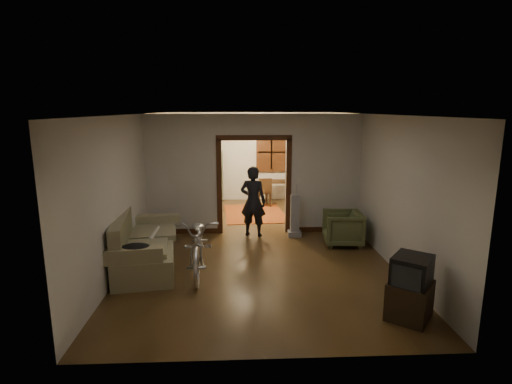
{
  "coord_description": "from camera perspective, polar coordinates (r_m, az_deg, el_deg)",
  "views": [
    {
      "loc": [
        -0.38,
        -8.46,
        2.91
      ],
      "look_at": [
        0.0,
        -0.3,
        1.2
      ],
      "focal_mm": 28.0,
      "sensor_mm": 36.0,
      "label": 1
    }
  ],
  "objects": [
    {
      "name": "wall_back",
      "position": [
        12.81,
        -0.94,
        5.06
      ],
      "size": [
        5.0,
        0.02,
        2.8
      ],
      "primitive_type": "cube",
      "color": "beige",
      "rests_on": "floor"
    },
    {
      "name": "ceiling",
      "position": [
        8.47,
        -0.1,
        11.07
      ],
      "size": [
        5.0,
        8.5,
        0.01
      ],
      "primitive_type": "cube",
      "color": "white",
      "rests_on": "floor"
    },
    {
      "name": "desk_chair",
      "position": [
        12.07,
        1.28,
        0.02
      ],
      "size": [
        0.45,
        0.45,
        0.88
      ],
      "primitive_type": "cube",
      "rotation": [
        0.0,
        0.0,
        0.15
      ],
      "color": "black",
      "rests_on": "floor"
    },
    {
      "name": "chandelier",
      "position": [
        10.99,
        -0.68,
        8.9
      ],
      "size": [
        0.24,
        0.24,
        0.24
      ],
      "primitive_type": "sphere",
      "color": "#FFE0A5",
      "rests_on": "ceiling"
    },
    {
      "name": "vacuum",
      "position": [
        9.26,
        5.55,
        -3.38
      ],
      "size": [
        0.33,
        0.27,
        0.98
      ],
      "primitive_type": "cube",
      "rotation": [
        0.0,
        0.0,
        -0.12
      ],
      "color": "gray",
      "rests_on": "floor"
    },
    {
      "name": "armchair",
      "position": [
        8.89,
        12.25,
        -5.07
      ],
      "size": [
        0.87,
        0.85,
        0.74
      ],
      "primitive_type": "imported",
      "rotation": [
        0.0,
        0.0,
        -1.65
      ],
      "color": "#4B542F",
      "rests_on": "floor"
    },
    {
      "name": "person",
      "position": [
        9.18,
        -0.43,
        -1.35
      ],
      "size": [
        0.69,
        0.55,
        1.64
      ],
      "primitive_type": "imported",
      "rotation": [
        0.0,
        0.0,
        2.85
      ],
      "color": "black",
      "rests_on": "floor"
    },
    {
      "name": "partition_wall",
      "position": [
        9.35,
        -0.3,
        2.52
      ],
      "size": [
        5.0,
        0.14,
        2.8
      ],
      "primitive_type": "cube",
      "color": "beige",
      "rests_on": "floor"
    },
    {
      "name": "desk",
      "position": [
        12.54,
        3.42,
        0.01
      ],
      "size": [
        1.01,
        0.67,
        0.69
      ],
      "primitive_type": "cube",
      "rotation": [
        0.0,
        0.0,
        -0.16
      ],
      "color": "black",
      "rests_on": "floor"
    },
    {
      "name": "crt_tv",
      "position": [
        6.04,
        21.36,
        -10.62
      ],
      "size": [
        0.71,
        0.72,
        0.46
      ],
      "primitive_type": "cube",
      "rotation": [
        0.0,
        0.0,
        0.9
      ],
      "color": "black",
      "rests_on": "tv_stand"
    },
    {
      "name": "tv_stand",
      "position": [
        6.21,
        21.06,
        -14.23
      ],
      "size": [
        0.79,
        0.8,
        0.54
      ],
      "primitive_type": "cube",
      "rotation": [
        0.0,
        0.0,
        0.9
      ],
      "color": "black",
      "rests_on": "floor"
    },
    {
      "name": "light_switch",
      "position": [
        9.4,
        6.13,
        1.58
      ],
      "size": [
        0.08,
        0.01,
        0.12
      ],
      "primitive_type": "cube",
      "color": "silver",
      "rests_on": "partition_wall"
    },
    {
      "name": "bicycle",
      "position": [
        7.32,
        -8.18,
        -7.22
      ],
      "size": [
        0.83,
        2.09,
        1.08
      ],
      "primitive_type": "imported",
      "rotation": [
        0.0,
        0.0,
        0.06
      ],
      "color": "silver",
      "rests_on": "floor"
    },
    {
      "name": "oriental_rug",
      "position": [
        11.3,
        -0.26,
        -3.06
      ],
      "size": [
        1.75,
        2.23,
        0.02
      ],
      "primitive_type": "cube",
      "rotation": [
        0.0,
        0.0,
        0.06
      ],
      "color": "maroon",
      "rests_on": "floor"
    },
    {
      "name": "floor",
      "position": [
        8.96,
        -0.09,
        -7.13
      ],
      "size": [
        5.0,
        8.5,
        0.01
      ],
      "primitive_type": "cube",
      "color": "#382512",
      "rests_on": "ground"
    },
    {
      "name": "door_casing",
      "position": [
        9.4,
        -0.29,
        0.72
      ],
      "size": [
        1.74,
        0.2,
        2.32
      ],
      "primitive_type": "cube",
      "color": "#381C0C",
      "rests_on": "floor"
    },
    {
      "name": "locker",
      "position": [
        12.6,
        -6.67,
        2.15
      ],
      "size": [
        0.84,
        0.5,
        1.62
      ],
      "primitive_type": "cube",
      "rotation": [
        0.0,
        0.0,
        -0.06
      ],
      "color": "#243822",
      "rests_on": "floor"
    },
    {
      "name": "sofa",
      "position": [
        7.76,
        -15.49,
        -6.62
      ],
      "size": [
        1.33,
        2.36,
        1.03
      ],
      "primitive_type": "cube",
      "rotation": [
        0.0,
        0.0,
        0.15
      ],
      "color": "#6E6D49",
      "rests_on": "floor"
    },
    {
      "name": "wall_right",
      "position": [
        9.07,
        15.9,
        1.78
      ],
      "size": [
        0.02,
        8.5,
        2.8
      ],
      "primitive_type": "cube",
      "color": "beige",
      "rests_on": "floor"
    },
    {
      "name": "far_window",
      "position": [
        12.79,
        2.21,
        5.72
      ],
      "size": [
        0.98,
        0.06,
        1.28
      ],
      "primitive_type": "cube",
      "color": "black",
      "rests_on": "wall_back"
    },
    {
      "name": "rolled_paper",
      "position": [
        8.01,
        -14.33,
        -5.85
      ],
      "size": [
        0.1,
        0.78,
        0.1
      ],
      "primitive_type": "cylinder",
      "rotation": [
        1.57,
        0.0,
        0.0
      ],
      "color": "beige",
      "rests_on": "sofa"
    },
    {
      "name": "jacket",
      "position": [
        6.86,
        -16.82,
        -7.69
      ],
      "size": [
        0.52,
        0.39,
        0.15
      ],
      "primitive_type": "ellipsoid",
      "color": "black",
      "rests_on": "sofa"
    },
    {
      "name": "wall_left",
      "position": [
        8.86,
        -16.48,
        1.51
      ],
      "size": [
        0.02,
        8.5,
        2.8
      ],
      "primitive_type": "cube",
      "color": "beige",
      "rests_on": "floor"
    },
    {
      "name": "globe",
      "position": [
        12.46,
        -6.8,
        7.28
      ],
      "size": [
        0.29,
        0.29,
        0.29
      ],
      "primitive_type": "sphere",
      "color": "#1E5972",
      "rests_on": "locker"
    }
  ]
}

